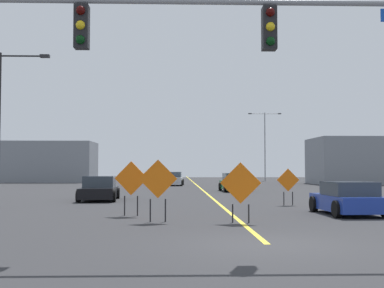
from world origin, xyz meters
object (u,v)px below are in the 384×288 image
object	(u,v)px
construction_sign_right_lane	(136,175)
car_black_distant	(99,189)
car_green_approaching	(235,183)
traffic_signal_assembly	(92,44)
street_lamp_mid_left	(265,141)
construction_sign_median_near	(158,182)
construction_sign_left_lane	(288,182)
car_blue_far	(348,199)
construction_sign_right_shoulder	(131,181)
construction_sign_median_far	(241,185)
car_silver_passing	(174,179)

from	to	relation	value
construction_sign_right_lane	car_black_distant	distance (m)	23.71
car_green_approaching	traffic_signal_assembly	bearing A→B (deg)	-103.46
street_lamp_mid_left	construction_sign_median_near	distance (m)	54.18
construction_sign_right_lane	construction_sign_median_near	xyz separation A→B (m)	(3.51, -35.31, 0.20)
construction_sign_left_lane	car_blue_far	distance (m)	5.26
construction_sign_right_lane	construction_sign_right_shoulder	distance (m)	33.13
car_black_distant	construction_sign_median_far	bearing A→B (deg)	-61.47
traffic_signal_assembly	construction_sign_right_lane	bearing A→B (deg)	92.98
car_black_distant	car_blue_far	distance (m)	14.35
construction_sign_left_lane	construction_sign_right_shoulder	world-z (taller)	construction_sign_right_shoulder
construction_sign_right_lane	car_black_distant	xyz separation A→B (m)	(-0.22, -23.70, -0.51)
construction_sign_right_lane	construction_sign_median_near	distance (m)	35.49
traffic_signal_assembly	construction_sign_left_lane	xyz separation A→B (m)	(7.52, 12.76, -3.66)
construction_sign_right_lane	car_black_distant	world-z (taller)	construction_sign_right_lane
construction_sign_left_lane	construction_sign_right_lane	size ratio (longest dim) A/B	0.97
construction_sign_median_far	car_silver_passing	world-z (taller)	construction_sign_median_far
construction_sign_left_lane	construction_sign_right_lane	distance (m)	29.36
construction_sign_left_lane	car_black_distant	size ratio (longest dim) A/B	0.39
car_silver_passing	car_blue_far	world-z (taller)	car_silver_passing
construction_sign_right_lane	street_lamp_mid_left	bearing A→B (deg)	46.31
car_black_distant	construction_sign_median_near	bearing A→B (deg)	-72.20
construction_sign_median_near	car_black_distant	distance (m)	12.21
construction_sign_median_near	construction_sign_median_far	xyz separation A→B (m)	(2.77, -0.34, -0.10)
street_lamp_mid_left	car_silver_passing	distance (m)	21.37
construction_sign_median_near	car_black_distant	world-z (taller)	construction_sign_median_near
construction_sign_left_lane	construction_sign_right_shoulder	distance (m)	8.97
construction_sign_left_lane	car_green_approaching	bearing A→B (deg)	93.71
construction_sign_left_lane	car_blue_far	world-z (taller)	construction_sign_left_lane
construction_sign_left_lane	construction_sign_right_shoulder	xyz separation A→B (m)	(-7.23, -5.31, 0.20)
construction_sign_median_near	construction_sign_median_far	distance (m)	2.79
car_green_approaching	car_blue_far	world-z (taller)	car_green_approaching
traffic_signal_assembly	construction_sign_median_far	xyz separation A→B (m)	(4.17, 4.85, -3.54)
car_silver_passing	street_lamp_mid_left	bearing A→B (deg)	53.05
construction_sign_right_shoulder	car_green_approaching	xyz separation A→B (m)	(6.27, 20.01, -0.65)
construction_sign_right_lane	construction_sign_median_near	size ratio (longest dim) A/B	0.88
construction_sign_median_near	car_green_approaching	bearing A→B (deg)	76.94
construction_sign_median_near	car_silver_passing	xyz separation A→B (m)	(0.38, 35.85, -0.68)
construction_sign_median_far	car_green_approaching	distance (m)	22.75
traffic_signal_assembly	construction_sign_left_lane	size ratio (longest dim) A/B	7.62
street_lamp_mid_left	car_blue_far	xyz separation A→B (m)	(-5.53, -49.98, -5.00)
construction_sign_left_lane	construction_sign_median_near	bearing A→B (deg)	-128.95
car_silver_passing	construction_sign_right_shoulder	bearing A→B (deg)	-92.53
construction_sign_right_shoulder	car_blue_far	distance (m)	8.48
construction_sign_left_lane	construction_sign_right_lane	xyz separation A→B (m)	(-9.63, 27.74, 0.01)
car_green_approaching	car_blue_far	distance (m)	19.92
construction_sign_left_lane	construction_sign_right_lane	world-z (taller)	construction_sign_right_lane
construction_sign_left_lane	car_black_distant	distance (m)	10.65
construction_sign_right_shoulder	car_black_distant	bearing A→B (deg)	105.66
construction_sign_median_near	car_black_distant	bearing A→B (deg)	107.80
car_green_approaching	car_silver_passing	size ratio (longest dim) A/B	0.98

